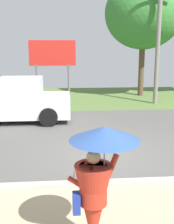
% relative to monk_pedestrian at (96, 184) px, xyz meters
% --- Properties ---
extents(ground_plane, '(40.00, 22.00, 0.20)m').
position_rel_monk_pedestrian_xyz_m(ground_plane, '(0.60, 7.10, -1.19)').
color(ground_plane, '#565451').
extents(monk_pedestrian, '(1.12, 1.09, 2.13)m').
position_rel_monk_pedestrian_xyz_m(monk_pedestrian, '(0.00, 0.00, 0.00)').
color(monk_pedestrian, '#B22D1E').
rests_on(monk_pedestrian, ground_plane).
extents(pickup_truck, '(5.20, 2.28, 1.88)m').
position_rel_monk_pedestrian_xyz_m(pickup_truck, '(-2.78, 8.46, -0.27)').
color(pickup_truck, silver).
rests_on(pickup_truck, ground_plane).
extents(utility_pole, '(1.80, 0.24, 6.67)m').
position_rel_monk_pedestrian_xyz_m(utility_pole, '(4.70, 11.76, 2.37)').
color(utility_pole, gray).
rests_on(utility_pole, ground_plane).
extents(roadside_billboard, '(2.60, 0.12, 3.50)m').
position_rel_monk_pedestrian_xyz_m(roadside_billboard, '(-1.06, 12.54, 1.41)').
color(roadside_billboard, slate).
rests_on(roadside_billboard, ground_plane).
extents(tree_center_back, '(4.83, 4.83, 7.34)m').
position_rel_monk_pedestrian_xyz_m(tree_center_back, '(4.58, 14.51, 3.99)').
color(tree_center_back, brown).
rests_on(tree_center_back, ground_plane).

